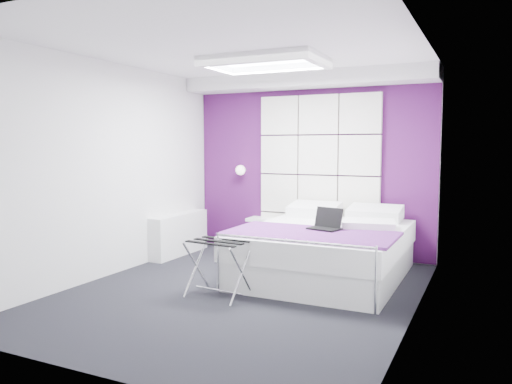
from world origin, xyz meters
TOP-DOWN VIEW (x-y plane):
  - floor at (0.00, 0.00)m, footprint 4.40×4.40m
  - ceiling at (0.00, 0.00)m, footprint 4.40×4.40m
  - wall_back at (0.00, 2.20)m, footprint 3.60×0.00m
  - wall_left at (-1.80, 0.00)m, footprint 0.00×4.40m
  - wall_right at (1.80, 0.00)m, footprint 0.00×4.40m
  - accent_wall at (0.00, 2.19)m, footprint 3.58×0.02m
  - soffit at (0.00, 1.95)m, footprint 3.58×0.50m
  - headboard at (0.15, 2.14)m, footprint 1.80×0.08m
  - skylight at (0.00, 0.60)m, footprint 1.36×0.86m
  - wall_lamp at (-1.05, 2.06)m, footprint 0.15×0.15m
  - radiator at (-1.69, 1.30)m, footprint 0.22×1.20m
  - bed at (0.62, 1.02)m, footprint 1.86×2.25m
  - nightstand at (-0.69, 2.02)m, footprint 0.40×0.31m
  - luggage_rack at (-0.15, -0.23)m, footprint 0.60×0.44m
  - laptop at (0.71, 0.74)m, footprint 0.35×0.25m

SIDE VIEW (x-z plane):
  - floor at x=0.00m, z-range 0.00..0.00m
  - luggage_rack at x=-0.15m, z-range 0.00..0.59m
  - radiator at x=-1.69m, z-range 0.00..0.60m
  - bed at x=0.62m, z-range -0.06..0.72m
  - nightstand at x=-0.69m, z-range 0.46..0.51m
  - laptop at x=0.71m, z-range 0.57..0.82m
  - headboard at x=0.15m, z-range 0.02..2.32m
  - wall_lamp at x=-1.05m, z-range 1.15..1.29m
  - wall_left at x=-1.80m, z-range -0.90..3.50m
  - wall_right at x=1.80m, z-range -0.90..3.50m
  - accent_wall at x=0.00m, z-range 0.01..2.59m
  - wall_back at x=0.00m, z-range -0.50..3.10m
  - soffit at x=0.00m, z-range 2.40..2.60m
  - skylight at x=0.00m, z-range 2.49..2.61m
  - ceiling at x=0.00m, z-range 2.60..2.60m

